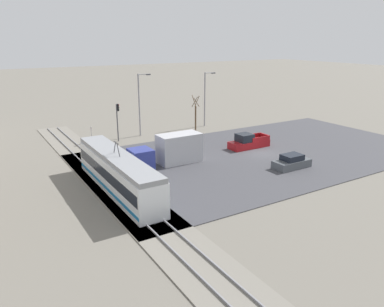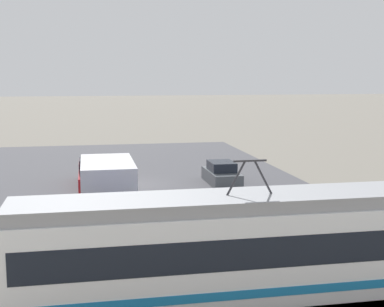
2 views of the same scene
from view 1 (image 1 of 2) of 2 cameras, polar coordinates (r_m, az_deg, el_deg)
The scene contains 12 objects.
ground_plane at distance 46.35m, azimuth 10.41°, elevation 0.01°, with size 320.00×320.00×0.00m, color slate.
road_surface at distance 46.33m, azimuth 10.41°, elevation 0.06°, with size 23.28×42.25×0.08m.
rail_bed at distance 37.12m, azimuth -12.23°, elevation -4.39°, with size 54.19×4.40×0.22m.
light_rail_tram at distance 34.61m, azimuth -11.21°, elevation -2.94°, with size 15.29×2.60×4.54m.
box_truck at distance 41.26m, azimuth -3.32°, elevation 0.43°, with size 2.45×8.21×3.25m.
pickup_truck at distance 48.10m, azimuth 8.57°, elevation 1.72°, with size 1.99×5.40×1.88m.
sedan_car_0 at distance 41.60m, azimuth 14.95°, elevation -1.29°, with size 1.88×4.23×1.48m.
traffic_light_pole at distance 51.34m, azimuth -11.27°, elevation 5.44°, with size 0.28×0.47×5.09m.
street_tree at distance 56.47m, azimuth 0.55°, elevation 5.92°, with size 1.26×1.05×5.36m.
street_lamp_near_crossing at distance 53.57m, azimuth -7.89°, elevation 7.96°, with size 0.36×1.95×8.79m.
street_lamp_mid_block at distance 59.36m, azimuth 2.11°, elevation 8.82°, with size 0.36×1.95×8.44m.
no_parking_sign at distance 51.03m, azimuth -15.08°, elevation 2.97°, with size 0.32×0.08×2.40m.
Camera 1 is at (-32.91, 29.75, 13.41)m, focal length 35.00 mm.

